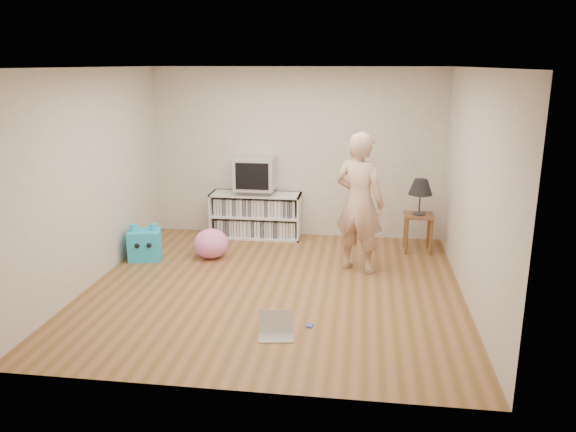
{
  "coord_description": "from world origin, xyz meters",
  "views": [
    {
      "loc": [
        1.03,
        -6.29,
        2.64
      ],
      "look_at": [
        0.11,
        0.4,
        0.8
      ],
      "focal_mm": 35.0,
      "sensor_mm": 36.0,
      "label": 1
    }
  ],
  "objects_px": {
    "crt_tv": "(255,173)",
    "person": "(359,203)",
    "media_unit": "(256,215)",
    "dvd_deck": "(256,191)",
    "laptop": "(276,329)",
    "plush_blue": "(145,244)",
    "plush_pink": "(211,243)",
    "side_table": "(418,223)",
    "table_lamp": "(421,188)"
  },
  "relations": [
    {
      "from": "crt_tv",
      "to": "person",
      "type": "relative_size",
      "value": 0.33
    },
    {
      "from": "dvd_deck",
      "to": "plush_pink",
      "type": "xyz_separation_m",
      "value": [
        -0.44,
        -1.05,
        -0.53
      ]
    },
    {
      "from": "media_unit",
      "to": "crt_tv",
      "type": "xyz_separation_m",
      "value": [
        -0.0,
        -0.02,
        0.67
      ]
    },
    {
      "from": "person",
      "to": "plush_pink",
      "type": "bearing_deg",
      "value": 18.19
    },
    {
      "from": "media_unit",
      "to": "laptop",
      "type": "height_order",
      "value": "media_unit"
    },
    {
      "from": "person",
      "to": "plush_blue",
      "type": "height_order",
      "value": "person"
    },
    {
      "from": "plush_blue",
      "to": "crt_tv",
      "type": "bearing_deg",
      "value": 27.36
    },
    {
      "from": "crt_tv",
      "to": "plush_pink",
      "type": "xyz_separation_m",
      "value": [
        -0.44,
        -1.05,
        -0.81
      ]
    },
    {
      "from": "crt_tv",
      "to": "dvd_deck",
      "type": "bearing_deg",
      "value": 90.0
    },
    {
      "from": "dvd_deck",
      "to": "plush_pink",
      "type": "height_order",
      "value": "dvd_deck"
    },
    {
      "from": "dvd_deck",
      "to": "plush_pink",
      "type": "relative_size",
      "value": 0.92
    },
    {
      "from": "side_table",
      "to": "crt_tv",
      "type": "bearing_deg",
      "value": 171.49
    },
    {
      "from": "media_unit",
      "to": "crt_tv",
      "type": "height_order",
      "value": "crt_tv"
    },
    {
      "from": "media_unit",
      "to": "laptop",
      "type": "distance_m",
      "value": 3.37
    },
    {
      "from": "media_unit",
      "to": "person",
      "type": "height_order",
      "value": "person"
    },
    {
      "from": "dvd_deck",
      "to": "laptop",
      "type": "distance_m",
      "value": 3.41
    },
    {
      "from": "crt_tv",
      "to": "plush_pink",
      "type": "bearing_deg",
      "value": -112.71
    },
    {
      "from": "person",
      "to": "plush_blue",
      "type": "xyz_separation_m",
      "value": [
        -2.94,
        0.04,
        -0.7
      ]
    },
    {
      "from": "dvd_deck",
      "to": "side_table",
      "type": "height_order",
      "value": "dvd_deck"
    },
    {
      "from": "crt_tv",
      "to": "side_table",
      "type": "bearing_deg",
      "value": -8.51
    },
    {
      "from": "media_unit",
      "to": "dvd_deck",
      "type": "bearing_deg",
      "value": -90.0
    },
    {
      "from": "side_table",
      "to": "plush_pink",
      "type": "relative_size",
      "value": 1.13
    },
    {
      "from": "media_unit",
      "to": "dvd_deck",
      "type": "xyz_separation_m",
      "value": [
        0.0,
        -0.02,
        0.39
      ]
    },
    {
      "from": "laptop",
      "to": "media_unit",
      "type": "bearing_deg",
      "value": 95.88
    },
    {
      "from": "plush_blue",
      "to": "dvd_deck",
      "type": "bearing_deg",
      "value": 27.44
    },
    {
      "from": "table_lamp",
      "to": "crt_tv",
      "type": "bearing_deg",
      "value": 171.49
    },
    {
      "from": "side_table",
      "to": "plush_blue",
      "type": "xyz_separation_m",
      "value": [
        -3.79,
        -0.87,
        -0.2
      ]
    },
    {
      "from": "person",
      "to": "plush_blue",
      "type": "bearing_deg",
      "value": 23.58
    },
    {
      "from": "media_unit",
      "to": "person",
      "type": "distance_m",
      "value": 2.13
    },
    {
      "from": "plush_pink",
      "to": "plush_blue",
      "type": "bearing_deg",
      "value": -168.58
    },
    {
      "from": "crt_tv",
      "to": "side_table",
      "type": "relative_size",
      "value": 1.09
    },
    {
      "from": "table_lamp",
      "to": "laptop",
      "type": "xyz_separation_m",
      "value": [
        -1.63,
        -2.87,
        -0.88
      ]
    },
    {
      "from": "side_table",
      "to": "person",
      "type": "bearing_deg",
      "value": -133.12
    },
    {
      "from": "plush_blue",
      "to": "table_lamp",
      "type": "bearing_deg",
      "value": -2.42
    },
    {
      "from": "laptop",
      "to": "plush_pink",
      "type": "height_order",
      "value": "plush_pink"
    },
    {
      "from": "side_table",
      "to": "table_lamp",
      "type": "bearing_deg",
      "value": 180.0
    },
    {
      "from": "laptop",
      "to": "dvd_deck",
      "type": "bearing_deg",
      "value": 95.94
    },
    {
      "from": "person",
      "to": "plush_pink",
      "type": "height_order",
      "value": "person"
    },
    {
      "from": "crt_tv",
      "to": "laptop",
      "type": "height_order",
      "value": "crt_tv"
    },
    {
      "from": "dvd_deck",
      "to": "laptop",
      "type": "bearing_deg",
      "value": -75.73
    },
    {
      "from": "media_unit",
      "to": "crt_tv",
      "type": "distance_m",
      "value": 0.67
    },
    {
      "from": "crt_tv",
      "to": "laptop",
      "type": "xyz_separation_m",
      "value": [
        0.83,
        -3.24,
        -0.96
      ]
    },
    {
      "from": "table_lamp",
      "to": "media_unit",
      "type": "bearing_deg",
      "value": 171.06
    },
    {
      "from": "side_table",
      "to": "person",
      "type": "distance_m",
      "value": 1.34
    },
    {
      "from": "dvd_deck",
      "to": "person",
      "type": "height_order",
      "value": "person"
    },
    {
      "from": "dvd_deck",
      "to": "person",
      "type": "bearing_deg",
      "value": -38.48
    },
    {
      "from": "media_unit",
      "to": "plush_pink",
      "type": "bearing_deg",
      "value": -112.35
    },
    {
      "from": "crt_tv",
      "to": "table_lamp",
      "type": "xyz_separation_m",
      "value": [
        2.45,
        -0.37,
        -0.08
      ]
    },
    {
      "from": "plush_blue",
      "to": "media_unit",
      "type": "bearing_deg",
      "value": 27.8
    },
    {
      "from": "table_lamp",
      "to": "dvd_deck",
      "type": "bearing_deg",
      "value": 171.42
    }
  ]
}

